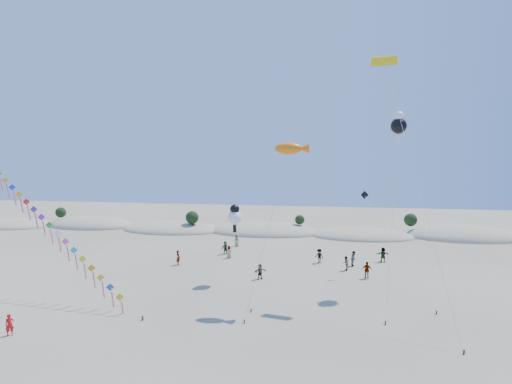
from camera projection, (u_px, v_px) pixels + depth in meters
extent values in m
plane|color=#807559|center=(170.00, 363.00, 27.76)|extent=(160.00, 160.00, 0.00)
ellipsoid|color=gray|center=(5.00, 225.00, 78.56)|extent=(18.00, 9.90, 2.80)
ellipsoid|color=#1E3A15|center=(5.00, 221.00, 78.49)|extent=(14.40, 6.48, 0.72)
ellipsoid|color=gray|center=(91.00, 226.00, 77.89)|extent=(16.00, 8.80, 3.60)
ellipsoid|color=#1E3A15|center=(91.00, 221.00, 77.79)|extent=(12.80, 5.76, 0.64)
ellipsoid|color=gray|center=(172.00, 230.00, 74.07)|extent=(17.60, 9.68, 3.00)
ellipsoid|color=#1E3A15|center=(172.00, 225.00, 73.99)|extent=(14.08, 6.34, 0.70)
ellipsoid|color=gray|center=(264.00, 232.00, 72.31)|extent=(19.00, 10.45, 3.40)
ellipsoid|color=#1E3A15|center=(264.00, 227.00, 72.22)|extent=(15.20, 6.84, 0.76)
ellipsoid|color=gray|center=(362.00, 237.00, 68.49)|extent=(16.40, 9.02, 2.80)
ellipsoid|color=#1E3A15|center=(362.00, 232.00, 68.42)|extent=(13.12, 5.90, 0.66)
ellipsoid|color=gray|center=(464.00, 237.00, 67.82)|extent=(18.00, 9.90, 3.80)
ellipsoid|color=#1E3A15|center=(464.00, 231.00, 67.72)|extent=(14.40, 6.48, 0.72)
sphere|color=black|center=(61.00, 212.00, 78.77)|extent=(1.90, 1.90, 1.90)
sphere|color=black|center=(192.00, 218.00, 72.04)|extent=(2.20, 2.20, 2.20)
sphere|color=black|center=(300.00, 220.00, 71.28)|extent=(1.60, 1.60, 1.60)
sphere|color=black|center=(411.00, 220.00, 69.89)|extent=(2.10, 2.10, 2.10)
cube|color=#3F2D1E|center=(143.00, 318.00, 34.70)|extent=(0.12, 0.12, 0.35)
cylinder|color=silver|center=(31.00, 206.00, 41.48)|extent=(27.36, 11.17, 16.71)
cube|color=yellow|center=(120.00, 297.00, 35.91)|extent=(1.30, 0.50, 1.37)
cube|color=#DA5C7C|center=(122.00, 310.00, 36.04)|extent=(0.19, 0.45, 1.55)
cube|color=blue|center=(110.00, 287.00, 36.45)|extent=(1.30, 0.50, 1.37)
cube|color=#DA5C7C|center=(113.00, 300.00, 36.58)|extent=(0.19, 0.45, 1.55)
cube|color=yellow|center=(101.00, 278.00, 36.98)|extent=(1.30, 0.50, 1.37)
cube|color=#DA5C7C|center=(103.00, 290.00, 37.11)|extent=(0.19, 0.45, 1.55)
cube|color=orange|center=(91.00, 268.00, 37.52)|extent=(1.30, 0.50, 1.37)
cube|color=#DA5C7C|center=(94.00, 280.00, 37.65)|extent=(0.19, 0.45, 1.55)
cube|color=#CDEB1B|center=(82.00, 259.00, 38.06)|extent=(1.30, 0.50, 1.37)
cube|color=#DA5C7C|center=(85.00, 271.00, 38.18)|extent=(0.19, 0.45, 1.55)
cube|color=#1AB2CA|center=(74.00, 250.00, 38.59)|extent=(1.30, 0.50, 1.37)
cube|color=#DA5C7C|center=(76.00, 262.00, 38.72)|extent=(0.19, 0.45, 1.55)
cube|color=#FC4FAC|center=(65.00, 242.00, 39.13)|extent=(1.30, 0.50, 1.37)
cube|color=#DA5C7C|center=(68.00, 253.00, 39.26)|extent=(0.19, 0.45, 1.55)
cube|color=white|center=(57.00, 233.00, 39.66)|extent=(1.30, 0.50, 1.37)
cube|color=#DA5C7C|center=(60.00, 245.00, 39.79)|extent=(0.19, 0.45, 1.55)
cube|color=green|center=(49.00, 225.00, 40.20)|extent=(1.30, 0.50, 1.37)
cube|color=#DA5C7C|center=(52.00, 236.00, 40.33)|extent=(0.19, 0.45, 1.55)
cube|color=purple|center=(41.00, 217.00, 40.73)|extent=(1.30, 0.50, 1.37)
cube|color=#DA5C7C|center=(44.00, 228.00, 40.86)|extent=(0.19, 0.45, 1.55)
cube|color=#5529A5|center=(34.00, 209.00, 41.27)|extent=(1.30, 0.50, 1.37)
cube|color=#DA5C7C|center=(36.00, 221.00, 41.40)|extent=(0.19, 0.45, 1.55)
cube|color=red|center=(26.00, 202.00, 41.81)|extent=(1.30, 0.50, 1.37)
cube|color=#DA5C7C|center=(29.00, 213.00, 41.93)|extent=(0.19, 0.45, 1.55)
cube|color=yellow|center=(19.00, 194.00, 42.34)|extent=(1.30, 0.50, 1.37)
cube|color=#DA5C7C|center=(22.00, 205.00, 42.47)|extent=(0.19, 0.45, 1.55)
cube|color=blue|center=(12.00, 187.00, 42.88)|extent=(1.30, 0.50, 1.37)
cube|color=#DA5C7C|center=(15.00, 198.00, 43.01)|extent=(0.19, 0.45, 1.55)
cube|color=yellow|center=(5.00, 180.00, 43.41)|extent=(1.30, 0.50, 1.37)
cube|color=#DA5C7C|center=(8.00, 191.00, 43.54)|extent=(0.19, 0.45, 1.55)
cube|color=#DA5C7C|center=(1.00, 184.00, 44.08)|extent=(0.19, 0.45, 1.55)
cube|color=#3F2D1E|center=(244.00, 321.00, 34.14)|extent=(0.10, 0.10, 0.30)
cylinder|color=silver|center=(267.00, 231.00, 36.07)|extent=(3.00, 5.77, 13.94)
ellipsoid|color=orange|center=(288.00, 149.00, 37.99)|extent=(2.44, 1.07, 1.07)
cone|color=orange|center=(304.00, 149.00, 37.78)|extent=(0.98, 0.98, 0.98)
cube|color=#3F2D1E|center=(251.00, 310.00, 36.48)|extent=(0.10, 0.10, 0.30)
cylinder|color=silver|center=(242.00, 260.00, 40.55)|extent=(3.16, 8.45, 6.79)
sphere|color=white|center=(235.00, 218.00, 44.60)|extent=(1.49, 1.49, 1.49)
sphere|color=black|center=(235.00, 209.00, 44.52)|extent=(0.99, 0.99, 0.99)
cube|color=black|center=(235.00, 228.00, 44.71)|extent=(0.35, 0.18, 0.80)
cube|color=#3F2D1E|center=(385.00, 323.00, 33.86)|extent=(0.10, 0.10, 0.30)
cylinder|color=silver|center=(393.00, 214.00, 38.15)|extent=(2.33, 10.68, 16.20)
sphere|color=black|center=(399.00, 126.00, 42.42)|extent=(1.57, 1.57, 1.57)
sphere|color=white|center=(399.00, 116.00, 42.33)|extent=(1.02, 1.02, 1.02)
cube|color=white|center=(398.00, 138.00, 42.54)|extent=(0.35, 0.18, 0.80)
cube|color=white|center=(391.00, 126.00, 42.53)|extent=(0.60, 0.15, 0.25)
cube|color=white|center=(406.00, 126.00, 42.32)|extent=(0.60, 0.15, 0.25)
cube|color=#3F2D1E|center=(464.00, 352.00, 28.95)|extent=(0.10, 0.10, 0.30)
cylinder|color=silver|center=(417.00, 183.00, 34.84)|extent=(4.03, 13.56, 22.27)
cube|color=yellow|center=(384.00, 61.00, 40.72)|extent=(2.47, 1.01, 0.87)
cube|color=black|center=(384.00, 61.00, 40.74)|extent=(2.38, 0.60, 0.19)
cube|color=#3F2D1E|center=(436.00, 313.00, 36.00)|extent=(0.10, 0.10, 0.30)
cylinder|color=silver|center=(396.00, 246.00, 41.76)|extent=(5.03, 11.79, 8.85)
cube|color=black|center=(365.00, 195.00, 47.50)|extent=(0.90, 0.27, 0.92)
imported|color=red|center=(10.00, 325.00, 31.81)|extent=(0.70, 0.70, 1.64)
imported|color=slate|center=(178.00, 258.00, 51.45)|extent=(0.77, 0.75, 1.78)
imported|color=slate|center=(229.00, 252.00, 54.71)|extent=(0.83, 0.59, 1.59)
imported|color=slate|center=(260.00, 272.00, 45.82)|extent=(1.48, 1.31, 1.63)
imported|color=slate|center=(319.00, 256.00, 52.33)|extent=(1.30, 1.09, 1.74)
imported|color=slate|center=(354.00, 259.00, 50.91)|extent=(0.91, 1.04, 1.84)
imported|color=slate|center=(383.00, 255.00, 52.87)|extent=(1.71, 0.67, 1.80)
imported|color=slate|center=(346.00, 263.00, 49.02)|extent=(0.72, 0.88, 1.67)
imported|color=slate|center=(237.00, 241.00, 61.46)|extent=(0.95, 0.84, 1.62)
imported|color=slate|center=(367.00, 270.00, 45.98)|extent=(1.14, 0.62, 1.85)
imported|color=slate|center=(226.00, 248.00, 56.84)|extent=(1.41, 1.56, 1.72)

